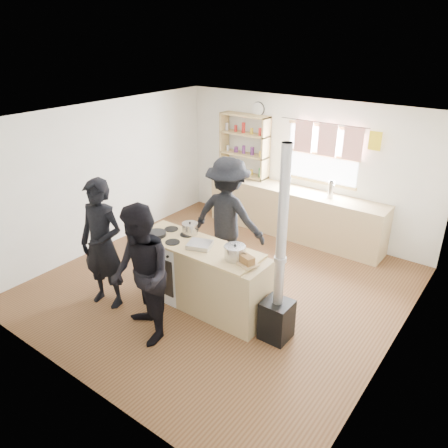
{
  "coord_description": "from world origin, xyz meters",
  "views": [
    {
      "loc": [
        3.39,
        -4.51,
        3.59
      ],
      "look_at": [
        0.12,
        -0.1,
        1.1
      ],
      "focal_mm": 35.0,
      "sensor_mm": 36.0,
      "label": 1
    }
  ],
  "objects_px": {
    "stockpot_counter": "(235,252)",
    "person_near_right": "(141,276)",
    "person_near_left": "(102,245)",
    "bread_board": "(246,260)",
    "flue_heater": "(278,294)",
    "person_far": "(228,217)",
    "cooking_island": "(206,278)",
    "skillet_greens": "(156,234)",
    "roast_tray": "(200,244)",
    "thermos": "(331,190)",
    "stockpot_stove": "(190,228)"
  },
  "relations": [
    {
      "from": "stockpot_counter",
      "to": "flue_heater",
      "type": "distance_m",
      "value": 0.73
    },
    {
      "from": "roast_tray",
      "to": "flue_heater",
      "type": "height_order",
      "value": "flue_heater"
    },
    {
      "from": "roast_tray",
      "to": "cooking_island",
      "type": "bearing_deg",
      "value": 23.59
    },
    {
      "from": "skillet_greens",
      "to": "roast_tray",
      "type": "relative_size",
      "value": 1.0
    },
    {
      "from": "cooking_island",
      "to": "bread_board",
      "type": "relative_size",
      "value": 6.03
    },
    {
      "from": "thermos",
      "to": "person_far",
      "type": "relative_size",
      "value": 0.16
    },
    {
      "from": "skillet_greens",
      "to": "roast_tray",
      "type": "bearing_deg",
      "value": 7.63
    },
    {
      "from": "cooking_island",
      "to": "person_far",
      "type": "bearing_deg",
      "value": 109.36
    },
    {
      "from": "bread_board",
      "to": "skillet_greens",
      "type": "bearing_deg",
      "value": -176.97
    },
    {
      "from": "thermos",
      "to": "skillet_greens",
      "type": "xyz_separation_m",
      "value": [
        -1.31,
        -2.89,
        -0.09
      ]
    },
    {
      "from": "person_near_left",
      "to": "person_near_right",
      "type": "relative_size",
      "value": 1.03
    },
    {
      "from": "roast_tray",
      "to": "bread_board",
      "type": "bearing_deg",
      "value": -1.37
    },
    {
      "from": "skillet_greens",
      "to": "bread_board",
      "type": "xyz_separation_m",
      "value": [
        1.46,
        0.08,
        0.02
      ]
    },
    {
      "from": "bread_board",
      "to": "person_near_left",
      "type": "height_order",
      "value": "person_near_left"
    },
    {
      "from": "roast_tray",
      "to": "stockpot_stove",
      "type": "height_order",
      "value": "stockpot_stove"
    },
    {
      "from": "skillet_greens",
      "to": "flue_heater",
      "type": "bearing_deg",
      "value": 3.77
    },
    {
      "from": "thermos",
      "to": "roast_tray",
      "type": "distance_m",
      "value": 2.86
    },
    {
      "from": "stockpot_counter",
      "to": "person_near_right",
      "type": "distance_m",
      "value": 1.18
    },
    {
      "from": "bread_board",
      "to": "flue_heater",
      "type": "xyz_separation_m",
      "value": [
        0.44,
        0.05,
        -0.33
      ]
    },
    {
      "from": "stockpot_counter",
      "to": "person_near_left",
      "type": "height_order",
      "value": "person_near_left"
    },
    {
      "from": "flue_heater",
      "to": "person_far",
      "type": "relative_size",
      "value": 1.34
    },
    {
      "from": "stockpot_counter",
      "to": "bread_board",
      "type": "relative_size",
      "value": 0.83
    },
    {
      "from": "flue_heater",
      "to": "person_near_right",
      "type": "height_order",
      "value": "flue_heater"
    },
    {
      "from": "stockpot_stove",
      "to": "person_near_left",
      "type": "relative_size",
      "value": 0.12
    },
    {
      "from": "stockpot_counter",
      "to": "person_near_right",
      "type": "height_order",
      "value": "person_near_right"
    },
    {
      "from": "thermos",
      "to": "bread_board",
      "type": "distance_m",
      "value": 2.82
    },
    {
      "from": "thermos",
      "to": "stockpot_stove",
      "type": "relative_size",
      "value": 1.31
    },
    {
      "from": "stockpot_stove",
      "to": "roast_tray",
      "type": "bearing_deg",
      "value": -32.29
    },
    {
      "from": "stockpot_counter",
      "to": "roast_tray",
      "type": "bearing_deg",
      "value": -179.17
    },
    {
      "from": "person_near_right",
      "to": "stockpot_stove",
      "type": "bearing_deg",
      "value": 128.6
    },
    {
      "from": "person_near_left",
      "to": "bread_board",
      "type": "bearing_deg",
      "value": 8.99
    },
    {
      "from": "cooking_island",
      "to": "stockpot_stove",
      "type": "bearing_deg",
      "value": 154.87
    },
    {
      "from": "cooking_island",
      "to": "stockpot_counter",
      "type": "relative_size",
      "value": 7.23
    },
    {
      "from": "stockpot_counter",
      "to": "person_near_right",
      "type": "xyz_separation_m",
      "value": [
        -0.71,
        -0.94,
        -0.13
      ]
    },
    {
      "from": "thermos",
      "to": "person_near_left",
      "type": "bearing_deg",
      "value": -116.07
    },
    {
      "from": "stockpot_stove",
      "to": "bread_board",
      "type": "distance_m",
      "value": 1.14
    },
    {
      "from": "flue_heater",
      "to": "person_far",
      "type": "distance_m",
      "value": 1.81
    },
    {
      "from": "bread_board",
      "to": "cooking_island",
      "type": "bearing_deg",
      "value": 176.1
    },
    {
      "from": "skillet_greens",
      "to": "bread_board",
      "type": "bearing_deg",
      "value": 3.03
    },
    {
      "from": "bread_board",
      "to": "flue_heater",
      "type": "height_order",
      "value": "flue_heater"
    },
    {
      "from": "thermos",
      "to": "person_far",
      "type": "distance_m",
      "value": 1.98
    },
    {
      "from": "bread_board",
      "to": "person_near_left",
      "type": "bearing_deg",
      "value": -159.61
    },
    {
      "from": "thermos",
      "to": "roast_tray",
      "type": "bearing_deg",
      "value": -102.11
    },
    {
      "from": "thermos",
      "to": "skillet_greens",
      "type": "height_order",
      "value": "thermos"
    },
    {
      "from": "cooking_island",
      "to": "stockpot_stove",
      "type": "relative_size",
      "value": 8.67
    },
    {
      "from": "roast_tray",
      "to": "person_near_left",
      "type": "distance_m",
      "value": 1.33
    },
    {
      "from": "skillet_greens",
      "to": "stockpot_counter",
      "type": "xyz_separation_m",
      "value": [
        1.27,
        0.1,
        0.06
      ]
    },
    {
      "from": "person_far",
      "to": "thermos",
      "type": "bearing_deg",
      "value": -121.96
    },
    {
      "from": "skillet_greens",
      "to": "person_far",
      "type": "xyz_separation_m",
      "value": [
        0.42,
        1.13,
        -0.03
      ]
    },
    {
      "from": "cooking_island",
      "to": "thermos",
      "type": "bearing_deg",
      "value": 79.07
    }
  ]
}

